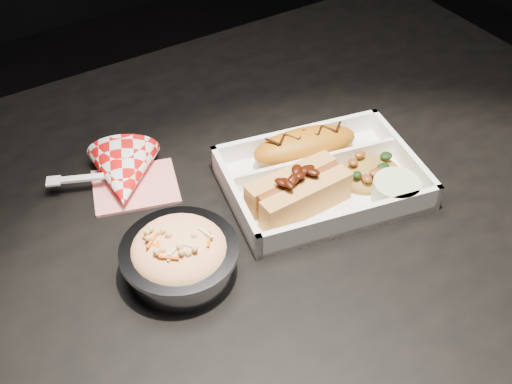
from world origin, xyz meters
TOP-DOWN VIEW (x-y plane):
  - dining_table at (0.00, 0.00)m, footprint 1.20×0.80m
  - food_tray at (0.10, -0.04)m, footprint 0.28×0.23m
  - fried_pastry at (0.11, 0.02)m, footprint 0.16×0.09m
  - hotdog at (0.05, -0.05)m, footprint 0.13×0.06m
  - fried_rice_mound at (0.16, -0.06)m, footprint 0.10×0.09m
  - cupcake_liner at (0.16, -0.11)m, footprint 0.06×0.06m
  - foil_coleslaw_cup at (-0.13, -0.07)m, footprint 0.14×0.14m
  - napkin_fork at (-0.12, 0.10)m, footprint 0.17×0.14m

SIDE VIEW (x-z plane):
  - dining_table at x=0.00m, z-range 0.28..1.03m
  - food_tray at x=0.10m, z-range 0.74..0.78m
  - napkin_fork at x=-0.12m, z-range 0.72..0.82m
  - cupcake_liner at x=0.16m, z-range 0.76..0.79m
  - fried_rice_mound at x=0.16m, z-range 0.76..0.79m
  - fried_pastry at x=0.11m, z-range 0.76..0.80m
  - foil_coleslaw_cup at x=-0.13m, z-range 0.75..0.81m
  - hotdog at x=0.05m, z-range 0.75..0.81m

